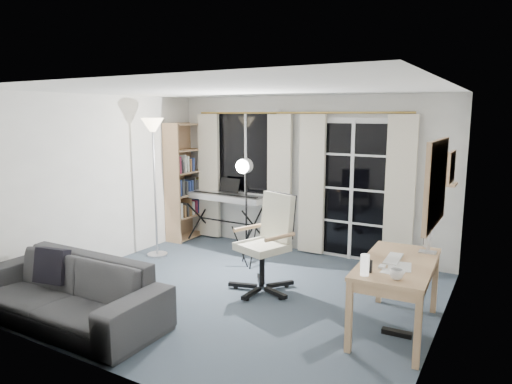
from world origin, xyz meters
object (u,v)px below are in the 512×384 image
studio_light (245,179)px  monitor (429,227)px  keyboard_piano (226,198)px  torchiere_lamp (153,146)px  bookshelf (186,184)px  office_chair (271,234)px  mug (397,273)px  sofa (64,281)px  desk (397,270)px

studio_light → monitor: size_ratio=3.05×
monitor → keyboard_piano: bearing=156.3°
torchiere_lamp → studio_light: bearing=9.4°
bookshelf → torchiere_lamp: (0.29, -1.11, 0.73)m
keyboard_piano → office_chair: office_chair is taller
mug → sofa: sofa is taller
keyboard_piano → monitor: size_ratio=2.74×
mug → sofa: size_ratio=0.05×
keyboard_piano → sofa: bearing=-85.4°
studio_light → sofa: bearing=-110.5°
torchiere_lamp → keyboard_piano: bearing=63.4°
office_chair → mug: size_ratio=10.12×
bookshelf → studio_light: size_ratio=1.27×
office_chair → desk: office_chair is taller
desk → monitor: size_ratio=2.64×
bookshelf → keyboard_piano: 0.85m
torchiere_lamp → studio_light: torchiere_lamp is taller
bookshelf → sofa: 3.46m
torchiere_lamp → monitor: bearing=-3.2°
desk → bookshelf: bearing=153.5°
monitor → sofa: 3.80m
office_chair → monitor: (1.79, 0.08, 0.29)m
torchiere_lamp → office_chair: 2.35m
monitor → studio_light: bearing=167.1°
bookshelf → torchiere_lamp: torchiere_lamp is taller
torchiere_lamp → monitor: (3.91, -0.22, -0.69)m
bookshelf → monitor: bookshelf is taller
studio_light → bookshelf: bearing=149.3°
studio_light → monitor: (2.49, -0.45, -0.28)m
desk → mug: size_ratio=11.63×
torchiere_lamp → office_chair: torchiere_lamp is taller
keyboard_piano → office_chair: bearing=-39.5°
monitor → bookshelf: bearing=159.9°
torchiere_lamp → office_chair: size_ratio=1.76×
bookshelf → mug: (4.10, -2.28, -0.17)m
desk → office_chair: bearing=164.5°
keyboard_piano → studio_light: size_ratio=0.90×
monitor → torchiere_lamp: bearing=174.3°
office_chair → mug: 1.91m
bookshelf → torchiere_lamp: bearing=-76.3°
studio_light → mug: (2.39, -1.40, -0.49)m
keyboard_piano → mug: (3.27, -2.25, 0.00)m
monitor → mug: monitor is taller
bookshelf → mug: bearing=-30.0°
keyboard_piano → office_chair: 2.09m
keyboard_piano → desk: bearing=-27.0°
desk → torchiere_lamp: bearing=167.2°
monitor → mug: (-0.10, -0.95, -0.21)m
desk → sofa: 3.37m
office_chair → bookshelf: bearing=169.7°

